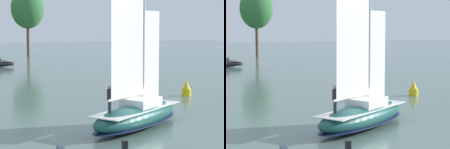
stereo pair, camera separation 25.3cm
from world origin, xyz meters
TOP-DOWN VIEW (x-y plane):
  - ground_plane at (0.00, 0.00)m, footprint 400.00×400.00m
  - tree_shore_center at (25.29, 79.96)m, footprint 8.15×8.15m
  - sailboat_main at (0.01, 0.00)m, footprint 9.45×5.96m
  - channel_buoy at (12.27, 8.72)m, footprint 0.89×0.89m

SIDE VIEW (x-z plane):
  - ground_plane at x=0.00m, z-range 0.00..0.00m
  - channel_buoy at x=12.27m, z-range -0.18..1.47m
  - sailboat_main at x=0.01m, z-range -5.30..7.32m
  - tree_shore_center at x=25.29m, z-range 3.35..20.12m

